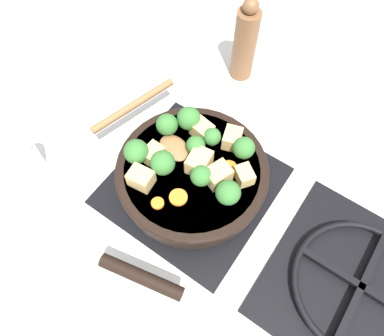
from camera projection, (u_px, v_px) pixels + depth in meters
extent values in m
plane|color=silver|center=(192.00, 186.00, 0.77)|extent=(2.40, 2.40, 0.00)
cube|color=black|center=(192.00, 185.00, 0.77)|extent=(0.31, 0.31, 0.01)
torus|color=black|center=(192.00, 181.00, 0.75)|extent=(0.24, 0.24, 0.01)
cube|color=black|center=(192.00, 181.00, 0.75)|extent=(0.01, 0.23, 0.01)
cube|color=black|center=(192.00, 181.00, 0.75)|extent=(0.23, 0.01, 0.01)
cube|color=black|center=(357.00, 288.00, 0.67)|extent=(0.31, 0.31, 0.01)
torus|color=black|center=(361.00, 287.00, 0.65)|extent=(0.24, 0.24, 0.01)
cube|color=black|center=(361.00, 287.00, 0.65)|extent=(0.01, 0.23, 0.01)
cube|color=black|center=(361.00, 287.00, 0.65)|extent=(0.23, 0.01, 0.01)
cylinder|color=black|center=(192.00, 174.00, 0.73)|extent=(0.28, 0.28, 0.05)
cylinder|color=brown|center=(192.00, 173.00, 0.72)|extent=(0.26, 0.26, 0.04)
torus|color=black|center=(192.00, 169.00, 0.71)|extent=(0.29, 0.29, 0.01)
cylinder|color=black|center=(141.00, 277.00, 0.62)|extent=(0.05, 0.15, 0.02)
ellipsoid|color=olive|center=(174.00, 148.00, 0.72)|extent=(0.06, 0.08, 0.01)
cylinder|color=olive|center=(133.00, 105.00, 0.77)|extent=(0.20, 0.07, 0.02)
cube|color=#DBB770|center=(244.00, 175.00, 0.68)|extent=(0.04, 0.05, 0.03)
cube|color=#DBB770|center=(153.00, 154.00, 0.70)|extent=(0.04, 0.03, 0.03)
cube|color=#DBB770|center=(199.00, 162.00, 0.69)|extent=(0.05, 0.04, 0.04)
cube|color=#DBB770|center=(232.00, 138.00, 0.72)|extent=(0.05, 0.04, 0.03)
cube|color=#DBB770|center=(202.00, 130.00, 0.73)|extent=(0.04, 0.05, 0.03)
cube|color=#DBB770|center=(218.00, 175.00, 0.68)|extent=(0.05, 0.05, 0.04)
cube|color=#DBB770|center=(141.00, 178.00, 0.67)|extent=(0.04, 0.05, 0.03)
cylinder|color=#709956|center=(201.00, 181.00, 0.68)|extent=(0.01, 0.01, 0.01)
sphere|color=#387533|center=(201.00, 176.00, 0.67)|extent=(0.04, 0.04, 0.04)
cylinder|color=#709956|center=(168.00, 131.00, 0.74)|extent=(0.01, 0.01, 0.01)
sphere|color=#387533|center=(167.00, 125.00, 0.72)|extent=(0.04, 0.04, 0.04)
cylinder|color=#709956|center=(213.00, 143.00, 0.72)|extent=(0.01, 0.01, 0.01)
sphere|color=#387533|center=(213.00, 137.00, 0.71)|extent=(0.03, 0.03, 0.03)
cylinder|color=#709956|center=(196.00, 151.00, 0.72)|extent=(0.01, 0.01, 0.01)
sphere|color=#387533|center=(196.00, 145.00, 0.70)|extent=(0.04, 0.04, 0.04)
cylinder|color=#709956|center=(189.00, 125.00, 0.74)|extent=(0.01, 0.01, 0.01)
sphere|color=#387533|center=(189.00, 118.00, 0.72)|extent=(0.05, 0.05, 0.05)
cylinder|color=#709956|center=(227.00, 198.00, 0.67)|extent=(0.01, 0.01, 0.01)
sphere|color=#387533|center=(228.00, 193.00, 0.65)|extent=(0.04, 0.04, 0.04)
cylinder|color=#709956|center=(138.00, 158.00, 0.71)|extent=(0.01, 0.01, 0.01)
sphere|color=#387533|center=(136.00, 152.00, 0.69)|extent=(0.05, 0.05, 0.05)
cylinder|color=#709956|center=(163.00, 169.00, 0.70)|extent=(0.01, 0.01, 0.01)
sphere|color=#387533|center=(163.00, 163.00, 0.68)|extent=(0.05, 0.05, 0.05)
cylinder|color=#709956|center=(242.00, 154.00, 0.71)|extent=(0.01, 0.01, 0.01)
sphere|color=#387533|center=(244.00, 148.00, 0.69)|extent=(0.04, 0.04, 0.04)
cylinder|color=orange|center=(158.00, 203.00, 0.67)|extent=(0.02, 0.02, 0.01)
cylinder|color=orange|center=(229.00, 167.00, 0.70)|extent=(0.03, 0.03, 0.01)
cylinder|color=orange|center=(178.00, 197.00, 0.67)|extent=(0.03, 0.03, 0.01)
cylinder|color=brown|center=(245.00, 45.00, 0.84)|extent=(0.05, 0.05, 0.18)
sphere|color=brown|center=(251.00, 6.00, 0.75)|extent=(0.03, 0.03, 0.03)
cylinder|color=white|center=(32.00, 158.00, 0.76)|extent=(0.04, 0.04, 0.07)
cylinder|color=#B7B7BC|center=(24.00, 146.00, 0.72)|extent=(0.03, 0.03, 0.01)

